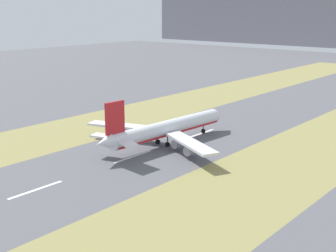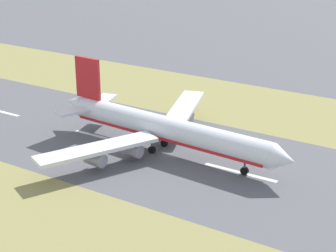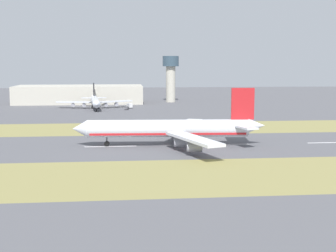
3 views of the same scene
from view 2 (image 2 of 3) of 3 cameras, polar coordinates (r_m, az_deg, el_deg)
ground_plane at (r=137.53m, az=0.16°, el=-2.90°), size 800.00×800.00×0.00m
grass_median_west at (r=174.74m, az=8.03°, el=2.16°), size 40.00×600.00×0.01m
grass_median_east at (r=106.50m, az=-13.08°, el=-11.11°), size 40.00×600.00×0.01m
centreline_dash_mid at (r=148.85m, az=-6.69°, el=-1.15°), size 1.20×18.00×0.01m
centreline_dash_far at (r=129.34m, az=7.34°, el=-4.69°), size 1.20×18.00×0.01m
airplane_main_jet at (r=137.38m, az=-0.65°, el=-0.22°), size 64.02×67.21×20.20m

